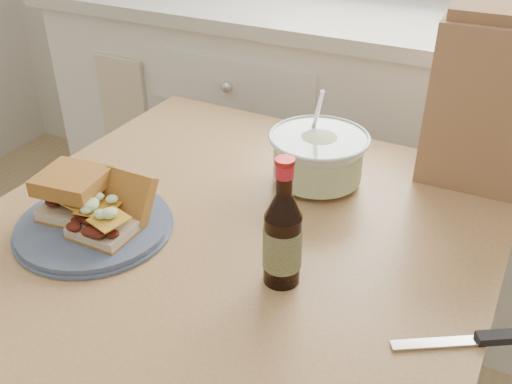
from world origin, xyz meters
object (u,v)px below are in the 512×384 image
at_px(dining_table, 236,272).
at_px(plate, 94,226).
at_px(paper_bag, 498,104).
at_px(coleslaw_bowl, 318,159).
at_px(beer_bottle, 283,238).

xyz_separation_m(dining_table, plate, (-0.22, -0.13, 0.12)).
relative_size(dining_table, paper_bag, 2.84).
relative_size(coleslaw_bowl, beer_bottle, 0.92).
relative_size(coleslaw_bowl, paper_bag, 0.62).
height_order(plate, coleslaw_bowl, coleslaw_bowl).
xyz_separation_m(beer_bottle, paper_bag, (0.24, 0.49, 0.08)).
xyz_separation_m(plate, beer_bottle, (0.36, 0.03, 0.07)).
height_order(coleslaw_bowl, beer_bottle, beer_bottle).
distance_m(coleslaw_bowl, beer_bottle, 0.32).
distance_m(dining_table, beer_bottle, 0.26).
bearing_deg(dining_table, paper_bag, 46.96).
xyz_separation_m(dining_table, coleslaw_bowl, (0.08, 0.21, 0.16)).
height_order(beer_bottle, paper_bag, paper_bag).
height_order(dining_table, plate, plate).
bearing_deg(paper_bag, plate, -140.41).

